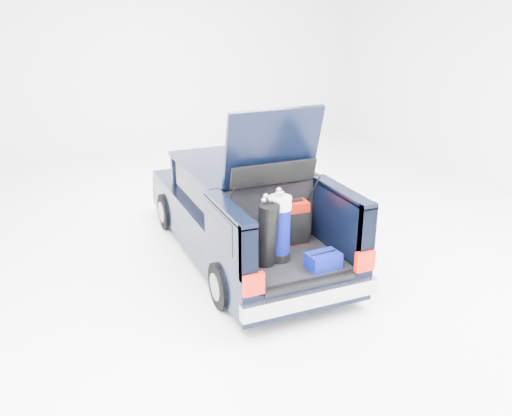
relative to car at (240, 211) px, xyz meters
name	(u,v)px	position (x,y,z in m)	size (l,w,h in m)	color
ground	(243,253)	(0.00, -0.11, -0.67)	(14.00, 14.00, 0.00)	white
car	(240,211)	(0.00, 0.00, 0.00)	(1.87, 4.65, 2.47)	black
red_suitcase	(294,222)	(0.30, -1.19, 0.22)	(0.39, 0.26, 0.62)	#7E0B04
black_golf_bag	(267,235)	(-0.31, -1.68, 0.35)	(0.29, 0.38, 0.93)	black
blue_golf_bag	(280,228)	(-0.10, -1.59, 0.36)	(0.35, 0.35, 0.96)	black
blue_duffel	(323,260)	(0.30, -2.01, 0.03)	(0.43, 0.30, 0.21)	#040A66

